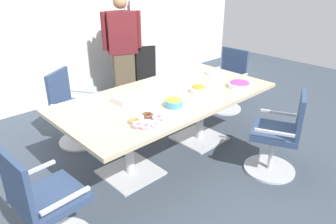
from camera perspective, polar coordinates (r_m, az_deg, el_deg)
The scene contains 15 objects.
ground_plane at distance 3.76m, azimuth 0.00°, elevation -7.71°, with size 10.00×10.00×0.01m, color #3D4754.
back_wall at distance 5.23m, azimuth -19.12°, elevation 16.66°, with size 8.00×0.10×2.80m, color silver.
conference_table at distance 3.47m, azimuth 0.00°, elevation 1.13°, with size 2.40×1.20×0.75m.
office_chair_0 at distance 2.58m, azimuth -21.30°, elevation -15.73°, with size 0.57×0.57×0.91m.
office_chair_1 at distance 3.47m, azimuth 19.48°, elevation -4.43°, with size 0.72×0.72×0.91m.
office_chair_2 at distance 4.91m, azimuth 10.65°, elevation 5.11°, with size 0.56×0.56×0.91m.
office_chair_3 at distance 4.02m, azimuth -16.69°, elevation 0.04°, with size 0.75×0.75×0.91m.
person_standing_0 at distance 5.05m, azimuth -8.19°, elevation 11.29°, with size 0.59×0.38×1.67m.
person_standing_1 at distance 5.22m, azimuth -4.34°, elevation 13.02°, with size 0.58×0.40×1.84m.
snack_bowl_chips_orange at distance 3.50m, azimuth 5.50°, elevation 4.17°, with size 0.17×0.17×0.09m.
snack_bowl_candy_mix at distance 3.73m, azimuth 12.80°, elevation 4.91°, with size 0.26×0.26×0.08m.
snack_bowl_chips_yellow at distance 3.12m, azimuth 1.03°, elevation 1.82°, with size 0.18×0.18×0.10m.
donut_platter at distance 2.79m, azimuth -3.81°, elevation -1.67°, with size 0.32×0.32×0.04m.
plate_stack at distance 4.17m, azimuth 8.33°, elevation 7.04°, with size 0.22×0.22×0.04m.
napkin_pile at distance 3.24m, azimuth -7.80°, elevation 2.18°, with size 0.19×0.19×0.07m, color white.
Camera 1 is at (-2.18, -2.32, 2.00)m, focal length 33.75 mm.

